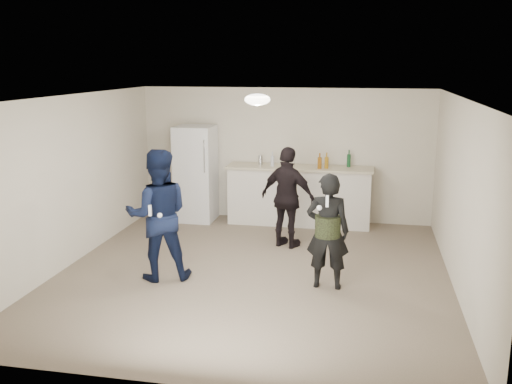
% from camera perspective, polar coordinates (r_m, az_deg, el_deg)
% --- Properties ---
extents(floor, '(6.00, 6.00, 0.00)m').
position_cam_1_polar(floor, '(8.27, -0.27, -8.10)').
color(floor, '#6B5B4C').
rests_on(floor, ground).
extents(ceiling, '(6.00, 6.00, 0.00)m').
position_cam_1_polar(ceiling, '(7.74, -0.29, 9.47)').
color(ceiling, silver).
rests_on(ceiling, wall_back).
extents(wall_back, '(6.00, 0.00, 6.00)m').
position_cam_1_polar(wall_back, '(10.81, 2.88, 3.75)').
color(wall_back, beige).
rests_on(wall_back, floor).
extents(wall_front, '(6.00, 0.00, 6.00)m').
position_cam_1_polar(wall_front, '(5.11, -7.01, -6.74)').
color(wall_front, beige).
rests_on(wall_front, floor).
extents(wall_left, '(0.00, 6.00, 6.00)m').
position_cam_1_polar(wall_left, '(8.86, -17.99, 1.11)').
color(wall_left, beige).
rests_on(wall_left, floor).
extents(wall_right, '(0.00, 6.00, 6.00)m').
position_cam_1_polar(wall_right, '(7.85, 19.79, -0.47)').
color(wall_right, beige).
rests_on(wall_right, floor).
extents(counter, '(2.60, 0.56, 1.05)m').
position_cam_1_polar(counter, '(10.59, 4.33, -0.46)').
color(counter, silver).
rests_on(counter, floor).
extents(counter_top, '(2.68, 0.64, 0.04)m').
position_cam_1_polar(counter_top, '(10.48, 4.38, 2.44)').
color(counter_top, beige).
rests_on(counter_top, counter).
extents(fridge, '(0.70, 0.70, 1.80)m').
position_cam_1_polar(fridge, '(10.85, -6.04, 1.85)').
color(fridge, white).
rests_on(fridge, floor).
extents(fridge_handle, '(0.02, 0.02, 0.60)m').
position_cam_1_polar(fridge_handle, '(10.35, -5.21, 3.58)').
color(fridge_handle, silver).
rests_on(fridge_handle, fridge).
extents(ceiling_dome, '(0.36, 0.36, 0.16)m').
position_cam_1_polar(ceiling_dome, '(8.03, 0.14, 9.24)').
color(ceiling_dome, white).
rests_on(ceiling_dome, ceiling).
extents(shaker, '(0.08, 0.08, 0.17)m').
position_cam_1_polar(shaker, '(10.66, 0.45, 3.23)').
color(shaker, '#B9B9BE').
rests_on(shaker, counter_top).
extents(man, '(1.07, 0.95, 1.82)m').
position_cam_1_polar(man, '(7.93, -9.77, -2.28)').
color(man, '#101D44').
rests_on(man, floor).
extents(woman, '(0.57, 0.37, 1.56)m').
position_cam_1_polar(woman, '(7.59, 7.18, -3.91)').
color(woman, black).
rests_on(woman, floor).
extents(camo_shorts, '(0.34, 0.34, 0.28)m').
position_cam_1_polar(camo_shorts, '(7.57, 7.19, -3.41)').
color(camo_shorts, '#2B3719').
rests_on(camo_shorts, woman).
extents(spectator, '(1.05, 0.73, 1.65)m').
position_cam_1_polar(spectator, '(9.20, 3.21, -0.57)').
color(spectator, black).
rests_on(spectator, floor).
extents(remote_man, '(0.04, 0.04, 0.15)m').
position_cam_1_polar(remote_man, '(7.64, -10.55, -1.81)').
color(remote_man, white).
rests_on(remote_man, man).
extents(nunchuk_man, '(0.07, 0.07, 0.07)m').
position_cam_1_polar(nunchuk_man, '(7.64, -9.61, -2.32)').
color(nunchuk_man, white).
rests_on(nunchuk_man, man).
extents(remote_woman, '(0.04, 0.04, 0.15)m').
position_cam_1_polar(remote_woman, '(7.22, 7.14, -0.91)').
color(remote_woman, white).
rests_on(remote_woman, woman).
extents(nunchuk_woman, '(0.07, 0.07, 0.07)m').
position_cam_1_polar(nunchuk_woman, '(7.28, 6.35, -1.59)').
color(nunchuk_woman, white).
rests_on(nunchuk_woman, woman).
extents(bottle_cluster, '(1.45, 0.35, 0.23)m').
position_cam_1_polar(bottle_cluster, '(10.40, 6.41, 3.01)').
color(bottle_cluster, '#134521').
rests_on(bottle_cluster, counter_top).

